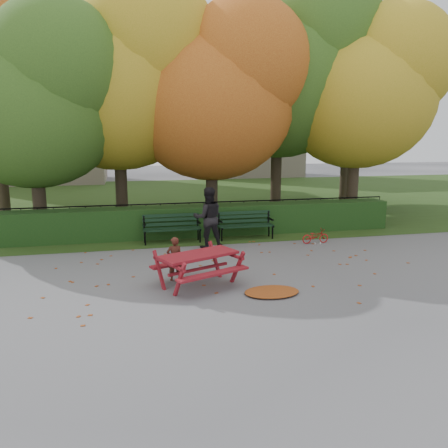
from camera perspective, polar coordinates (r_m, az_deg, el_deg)
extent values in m
plane|color=slate|center=(10.64, 2.50, -6.49)|extent=(90.00, 90.00, 0.00)
plane|color=#243C13|center=(24.14, -6.47, 3.33)|extent=(90.00, 90.00, 0.00)
cube|color=beige|center=(36.57, -23.94, 16.85)|extent=(10.00, 7.00, 15.00)
cube|color=beige|center=(39.37, 2.87, 15.07)|extent=(9.00, 6.00, 12.00)
cube|color=black|center=(14.78, -2.17, 0.48)|extent=(13.00, 0.90, 1.00)
cube|color=black|center=(15.63, -2.72, -0.51)|extent=(14.00, 0.04, 0.04)
cube|color=black|center=(15.47, -2.75, 2.83)|extent=(14.00, 0.04, 0.04)
cylinder|color=black|center=(15.76, -26.66, -0.03)|extent=(0.03, 0.03, 1.00)
cylinder|color=black|center=(15.31, -13.84, 0.54)|extent=(0.03, 0.03, 1.00)
cylinder|color=black|center=(15.55, -2.73, 1.01)|extent=(0.03, 0.03, 1.00)
cylinder|color=black|center=(16.35, 7.67, 1.41)|extent=(0.03, 0.03, 1.00)
cylinder|color=black|center=(17.89, 18.22, 1.78)|extent=(0.03, 0.03, 1.00)
cylinder|color=#2E211B|center=(15.92, -23.00, 3.33)|extent=(0.44, 0.44, 2.62)
ellipsoid|color=#30501C|center=(15.84, -23.78, 13.46)|extent=(5.60, 5.60, 5.04)
sphere|color=#30501C|center=(15.13, -20.82, 18.63)|extent=(4.20, 4.20, 4.20)
cylinder|color=#2E211B|center=(16.85, -13.28, 5.19)|extent=(0.44, 0.44, 3.15)
ellipsoid|color=#9C8917|center=(16.86, -13.80, 16.67)|extent=(6.40, 6.40, 5.76)
sphere|color=#9C8917|center=(16.32, -9.83, 22.14)|extent=(4.80, 4.80, 4.80)
cylinder|color=#2E211B|center=(16.40, -1.61, 4.71)|extent=(0.44, 0.44, 2.80)
ellipsoid|color=#9B3B11|center=(16.34, -1.67, 15.22)|extent=(6.00, 6.00, 5.40)
sphere|color=#9B3B11|center=(16.02, 2.80, 20.16)|extent=(4.50, 4.50, 4.50)
cylinder|color=#2E211B|center=(18.42, 6.80, 6.42)|extent=(0.44, 0.44, 3.50)
ellipsoid|color=#30501C|center=(18.51, 7.08, 18.07)|extent=(6.80, 6.80, 6.12)
sphere|color=#30501C|center=(18.43, 11.96, 22.79)|extent=(5.10, 5.10, 5.10)
cylinder|color=#2E211B|center=(18.21, 16.46, 5.17)|extent=(0.44, 0.44, 2.97)
ellipsoid|color=#9C8917|center=(18.19, 17.02, 15.20)|extent=(5.80, 5.80, 5.22)
sphere|color=#9C8917|center=(18.26, 21.38, 19.05)|extent=(4.35, 4.35, 4.35)
cylinder|color=#2E211B|center=(19.91, -27.00, 5.39)|extent=(0.44, 0.44, 3.32)
sphere|color=#9B3B11|center=(19.12, -25.43, 20.59)|extent=(4.95, 4.95, 4.95)
cylinder|color=#2E211B|center=(22.56, 15.49, 6.49)|extent=(0.44, 0.44, 3.15)
ellipsoid|color=#30501C|center=(22.57, 15.94, 15.05)|extent=(6.00, 6.00, 5.40)
sphere|color=#30501C|center=(22.60, 19.55, 18.29)|extent=(4.50, 4.50, 4.50)
cube|color=black|center=(13.55, -6.70, -0.81)|extent=(1.80, 0.12, 0.04)
cube|color=black|center=(13.73, -6.79, -0.66)|extent=(1.80, 0.12, 0.04)
cube|color=black|center=(13.90, -6.87, -0.51)|extent=(1.80, 0.12, 0.04)
cube|color=black|center=(13.97, -6.92, 0.00)|extent=(1.80, 0.05, 0.10)
cube|color=black|center=(13.94, -6.93, 0.61)|extent=(1.80, 0.05, 0.10)
cube|color=black|center=(13.92, -6.95, 1.13)|extent=(1.80, 0.05, 0.10)
cube|color=black|center=(13.67, -10.33, -0.90)|extent=(0.05, 0.55, 0.06)
cube|color=black|center=(13.89, -10.42, 0.24)|extent=(0.05, 0.05, 0.41)
cylinder|color=black|center=(13.53, -10.26, -1.88)|extent=(0.05, 0.05, 0.44)
cylinder|color=black|center=(13.89, -10.34, -1.56)|extent=(0.05, 0.05, 0.44)
cube|color=black|center=(13.65, -10.36, -0.06)|extent=(0.05, 0.45, 0.04)
cube|color=black|center=(13.85, -3.29, -0.58)|extent=(0.05, 0.55, 0.06)
cube|color=black|center=(14.07, -3.49, 0.53)|extent=(0.05, 0.05, 0.41)
cylinder|color=black|center=(13.72, -3.15, -1.55)|extent=(0.05, 0.05, 0.44)
cylinder|color=black|center=(14.06, -3.40, -1.24)|extent=(0.05, 0.05, 0.44)
cube|color=black|center=(13.83, -3.31, 0.25)|extent=(0.05, 0.45, 0.04)
cube|color=black|center=(14.01, 3.09, -0.36)|extent=(1.80, 0.12, 0.04)
cube|color=black|center=(14.18, 2.89, -0.22)|extent=(1.80, 0.12, 0.04)
cube|color=black|center=(14.35, 2.69, -0.08)|extent=(1.80, 0.12, 0.04)
cube|color=black|center=(14.42, 2.60, 0.41)|extent=(1.80, 0.05, 0.10)
cube|color=black|center=(14.39, 2.61, 1.00)|extent=(1.80, 0.05, 0.10)
cube|color=black|center=(14.37, 2.61, 1.51)|extent=(1.80, 0.05, 0.10)
cube|color=black|center=(13.98, -0.46, -0.45)|extent=(0.05, 0.55, 0.06)
cube|color=black|center=(14.20, -0.70, 0.65)|extent=(0.05, 0.05, 0.41)
cylinder|color=black|center=(13.85, -0.30, -1.41)|extent=(0.05, 0.05, 0.44)
cylinder|color=black|center=(14.19, -0.62, -1.10)|extent=(0.05, 0.05, 0.44)
cube|color=black|center=(13.96, -0.48, 0.37)|extent=(0.05, 0.45, 0.04)
cube|color=black|center=(14.44, 6.14, -0.15)|extent=(0.05, 0.55, 0.06)
cube|color=black|center=(14.65, 5.81, 0.92)|extent=(0.05, 0.05, 0.41)
cylinder|color=black|center=(14.31, 6.36, -1.07)|extent=(0.05, 0.05, 0.44)
cylinder|color=black|center=(14.65, 5.89, -0.78)|extent=(0.05, 0.05, 0.44)
cube|color=black|center=(14.42, 6.13, 0.65)|extent=(0.05, 0.45, 0.04)
cube|color=maroon|center=(9.60, -3.35, -4.03)|extent=(1.87, 1.34, 0.06)
cube|color=maroon|center=(9.22, -1.36, -6.51)|extent=(1.68, 0.91, 0.05)
cube|color=maroon|center=(10.15, -5.12, -4.91)|extent=(1.68, 0.91, 0.05)
cube|color=maroon|center=(8.96, -5.83, -7.34)|extent=(0.25, 0.48, 0.84)
cube|color=maroon|center=(9.68, -8.46, -6.01)|extent=(0.25, 0.48, 0.84)
cube|color=maroon|center=(9.25, -7.23, -5.18)|extent=(0.57, 1.21, 0.06)
cube|color=maroon|center=(9.77, 1.75, -5.73)|extent=(0.25, 0.48, 0.84)
cube|color=maroon|center=(10.43, -1.19, -4.64)|extent=(0.25, 0.48, 0.84)
cube|color=maroon|center=(10.03, 0.23, -3.80)|extent=(0.57, 1.21, 0.06)
cube|color=maroon|center=(9.69, -3.33, -5.89)|extent=(1.43, 0.66, 0.06)
ellipsoid|color=brown|center=(9.35, 6.25, -8.78)|extent=(1.28, 0.98, 0.08)
imported|color=#451F16|center=(10.08, -6.47, -4.52)|extent=(0.39, 0.28, 1.02)
imported|color=black|center=(12.96, -2.10, 0.83)|extent=(0.89, 0.70, 1.82)
imported|color=#B41015|center=(13.90, 11.84, -1.57)|extent=(0.88, 0.32, 0.46)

